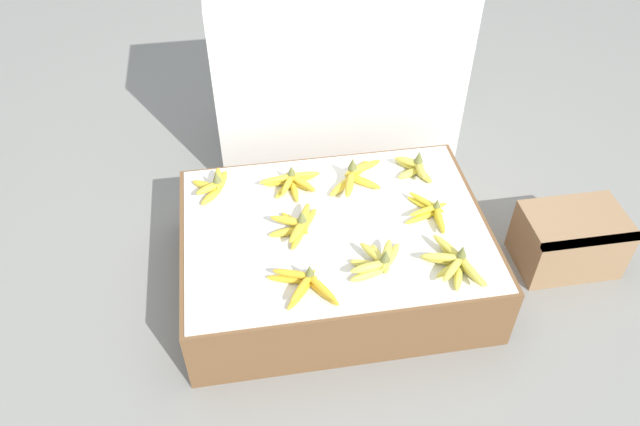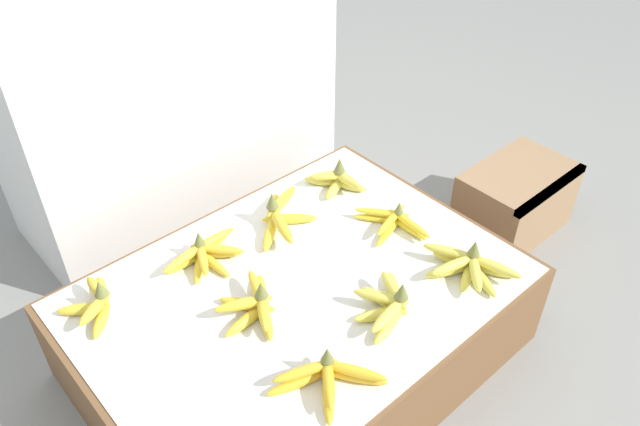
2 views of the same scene
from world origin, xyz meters
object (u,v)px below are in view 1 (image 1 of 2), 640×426
object	(u,v)px
banana_bunch_back_midleft	(292,182)
banana_bunch_back_right	(414,167)
banana_bunch_middle_midleft	(298,225)
banana_bunch_middle_right	(430,211)
banana_bunch_back_midright	(355,176)
wooden_crate	(569,240)
banana_bunch_front_midleft	(305,284)
banana_bunch_front_midright	(378,261)
banana_bunch_front_right	(455,263)
banana_bunch_back_left	(214,185)

from	to	relation	value
banana_bunch_back_midleft	banana_bunch_back_right	bearing A→B (deg)	0.27
banana_bunch_middle_midleft	banana_bunch_middle_right	size ratio (longest dim) A/B	0.88
banana_bunch_back_midright	banana_bunch_back_right	world-z (taller)	banana_bunch_back_midright
wooden_crate	banana_bunch_middle_midleft	xyz separation A→B (m)	(-1.06, 0.06, 0.19)
banana_bunch_front_midleft	banana_bunch_middle_midleft	distance (m)	0.28
wooden_crate	banana_bunch_front_midleft	world-z (taller)	banana_bunch_front_midleft
banana_bunch_front_midright	banana_bunch_middle_right	world-z (taller)	banana_bunch_front_midright
banana_bunch_front_right	banana_bunch_back_midleft	distance (m)	0.70
banana_bunch_back_midleft	banana_bunch_back_right	world-z (taller)	banana_bunch_back_right
banana_bunch_middle_midleft	banana_bunch_back_midleft	distance (m)	0.24
banana_bunch_back_left	banana_bunch_back_midleft	size ratio (longest dim) A/B	0.80
banana_bunch_back_left	banana_bunch_middle_midleft	bearing A→B (deg)	-42.67
banana_bunch_front_midleft	wooden_crate	bearing A→B (deg)	11.21
wooden_crate	banana_bunch_back_left	xyz separation A→B (m)	(-1.35, 0.33, 0.19)
banana_bunch_front_midright	banana_bunch_back_left	size ratio (longest dim) A/B	1.10
banana_bunch_middle_right	banana_bunch_back_midleft	distance (m)	0.54
banana_bunch_front_right	banana_bunch_back_right	size ratio (longest dim) A/B	1.39
banana_bunch_back_left	banana_bunch_back_right	distance (m)	0.79
banana_bunch_front_right	banana_bunch_middle_midleft	world-z (taller)	banana_bunch_middle_midleft
banana_bunch_middle_midleft	banana_bunch_middle_right	world-z (taller)	banana_bunch_middle_midleft
banana_bunch_front_right	banana_bunch_middle_midleft	size ratio (longest dim) A/B	1.25
banana_bunch_back_midright	banana_bunch_back_right	size ratio (longest dim) A/B	1.34
banana_bunch_middle_right	banana_bunch_back_midright	world-z (taller)	banana_bunch_back_midright
banana_bunch_front_right	wooden_crate	bearing A→B (deg)	19.81
banana_bunch_front_midleft	banana_bunch_back_right	size ratio (longest dim) A/B	1.25
banana_bunch_front_right	banana_bunch_middle_right	size ratio (longest dim) A/B	1.10
banana_bunch_front_right	banana_bunch_back_left	bearing A→B (deg)	145.96
banana_bunch_middle_midleft	banana_bunch_back_midright	size ratio (longest dim) A/B	0.83
banana_bunch_front_right	banana_bunch_middle_midleft	bearing A→B (deg)	151.94
banana_bunch_front_midright	banana_bunch_middle_midleft	distance (m)	0.33
banana_bunch_middle_right	banana_bunch_front_midleft	bearing A→B (deg)	-151.42
banana_bunch_back_left	banana_bunch_front_midright	bearing A→B (deg)	-42.14
banana_bunch_back_midleft	banana_bunch_back_midright	xyz separation A→B (m)	(0.24, -0.02, 0.01)
banana_bunch_middle_midleft	banana_bunch_back_midleft	size ratio (longest dim) A/B	0.84
banana_bunch_front_right	banana_bunch_back_right	distance (m)	0.51
wooden_crate	banana_bunch_front_right	xyz separation A→B (m)	(-0.56, -0.20, 0.19)
banana_bunch_front_right	banana_bunch_back_midleft	xyz separation A→B (m)	(-0.49, 0.51, -0.00)
banana_bunch_front_midleft	banana_bunch_middle_right	xyz separation A→B (m)	(0.50, 0.27, -0.00)
wooden_crate	banana_bunch_front_midright	xyz separation A→B (m)	(-0.82, -0.15, 0.19)
banana_bunch_middle_midleft	banana_bunch_back_left	xyz separation A→B (m)	(-0.29, 0.27, 0.00)
banana_bunch_front_midright	banana_bunch_back_midright	xyz separation A→B (m)	(0.01, 0.44, 0.00)
banana_bunch_middle_midleft	wooden_crate	bearing A→B (deg)	-3.46
banana_bunch_back_left	banana_bunch_front_midleft	bearing A→B (deg)	-62.93
banana_bunch_front_midleft	banana_bunch_front_right	xyz separation A→B (m)	(0.51, 0.01, 0.00)
banana_bunch_back_right	banana_bunch_front_midright	bearing A→B (deg)	-118.94
banana_bunch_front_midleft	banana_bunch_front_right	size ratio (longest dim) A/B	0.90
banana_bunch_middle_right	banana_bunch_back_midright	bearing A→B (deg)	136.10
banana_bunch_middle_midleft	banana_bunch_front_midright	bearing A→B (deg)	-41.51
banana_bunch_middle_right	banana_bunch_back_left	size ratio (longest dim) A/B	1.20
banana_bunch_back_left	banana_bunch_back_midright	world-z (taller)	banana_bunch_back_midright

